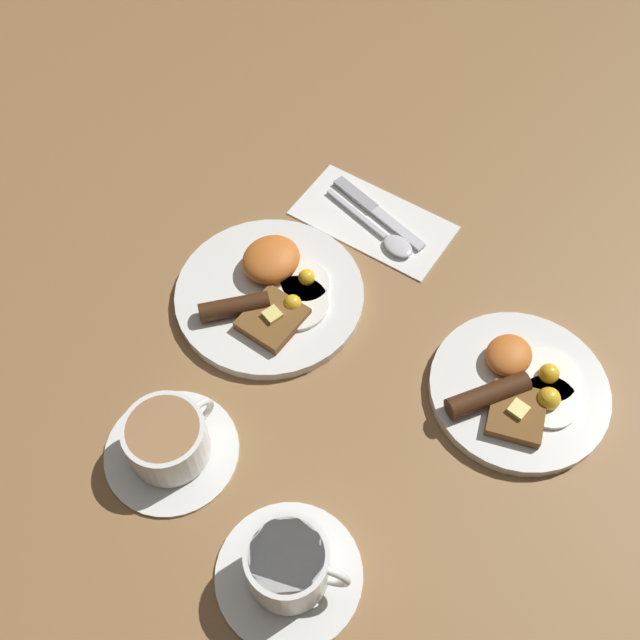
{
  "coord_description": "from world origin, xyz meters",
  "views": [
    {
      "loc": [
        0.39,
        0.41,
        0.81
      ],
      "look_at": [
        -0.0,
        0.08,
        0.03
      ],
      "focal_mm": 42.0,
      "sensor_mm": 36.0,
      "label": 1
    }
  ],
  "objects_px": {
    "teacup_near": "(169,442)",
    "knife": "(374,209)",
    "teacup_far": "(289,567)",
    "breakfast_plate_far": "(519,388)",
    "spoon": "(389,239)",
    "breakfast_plate_near": "(271,291)"
  },
  "relations": [
    {
      "from": "teacup_near",
      "to": "knife",
      "type": "bearing_deg",
      "value": -174.19
    },
    {
      "from": "teacup_near",
      "to": "teacup_far",
      "type": "xyz_separation_m",
      "value": [
        0.02,
        0.2,
        0.0
      ]
    },
    {
      "from": "breakfast_plate_far",
      "to": "spoon",
      "type": "distance_m",
      "value": 0.28
    },
    {
      "from": "teacup_near",
      "to": "spoon",
      "type": "xyz_separation_m",
      "value": [
        -0.41,
        0.01,
        -0.02
      ]
    },
    {
      "from": "teacup_near",
      "to": "spoon",
      "type": "relative_size",
      "value": 0.95
    },
    {
      "from": "breakfast_plate_near",
      "to": "knife",
      "type": "xyz_separation_m",
      "value": [
        -0.2,
        0.01,
        -0.01
      ]
    },
    {
      "from": "breakfast_plate_near",
      "to": "spoon",
      "type": "relative_size",
      "value": 1.51
    },
    {
      "from": "breakfast_plate_far",
      "to": "spoon",
      "type": "bearing_deg",
      "value": -108.68
    },
    {
      "from": "breakfast_plate_far",
      "to": "teacup_far",
      "type": "bearing_deg",
      "value": -11.61
    },
    {
      "from": "teacup_far",
      "to": "spoon",
      "type": "relative_size",
      "value": 0.96
    },
    {
      "from": "breakfast_plate_far",
      "to": "spoon",
      "type": "xyz_separation_m",
      "value": [
        -0.09,
        -0.26,
        -0.0
      ]
    },
    {
      "from": "spoon",
      "to": "knife",
      "type": "bearing_deg",
      "value": 156.17
    },
    {
      "from": "teacup_far",
      "to": "spoon",
      "type": "height_order",
      "value": "teacup_far"
    },
    {
      "from": "teacup_far",
      "to": "knife",
      "type": "height_order",
      "value": "teacup_far"
    },
    {
      "from": "breakfast_plate_near",
      "to": "teacup_far",
      "type": "bearing_deg",
      "value": 44.96
    },
    {
      "from": "teacup_near",
      "to": "teacup_far",
      "type": "height_order",
      "value": "teacup_far"
    },
    {
      "from": "breakfast_plate_near",
      "to": "spoon",
      "type": "distance_m",
      "value": 0.18
    },
    {
      "from": "knife",
      "to": "spoon",
      "type": "bearing_deg",
      "value": -23.66
    },
    {
      "from": "breakfast_plate_near",
      "to": "teacup_near",
      "type": "bearing_deg",
      "value": 13.81
    },
    {
      "from": "breakfast_plate_near",
      "to": "knife",
      "type": "distance_m",
      "value": 0.2
    },
    {
      "from": "teacup_near",
      "to": "spoon",
      "type": "bearing_deg",
      "value": 179.25
    },
    {
      "from": "spoon",
      "to": "breakfast_plate_near",
      "type": "bearing_deg",
      "value": -102.27
    }
  ]
}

